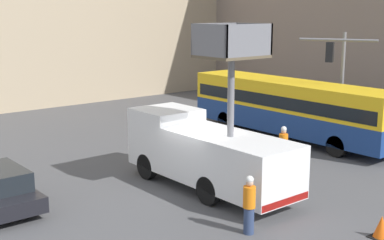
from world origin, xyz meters
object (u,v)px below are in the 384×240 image
at_px(road_worker_near_truck, 249,205).
at_px(traffic_light_pole, 338,69).
at_px(city_bus, 290,105).
at_px(road_worker_directing, 283,147).
at_px(traffic_cone_near_truck, 381,228).
at_px(utility_truck, 206,150).

bearing_deg(road_worker_near_truck, traffic_light_pole, 46.17).
relative_size(city_bus, road_worker_near_truck, 6.61).
bearing_deg(road_worker_near_truck, road_worker_directing, 54.94).
height_order(traffic_light_pole, road_worker_near_truck, traffic_light_pole).
height_order(city_bus, road_worker_near_truck, city_bus).
bearing_deg(traffic_cone_near_truck, road_worker_near_truck, 136.10).
bearing_deg(traffic_cone_near_truck, city_bus, 53.02).
relative_size(traffic_light_pole, road_worker_directing, 3.03).
distance_m(city_bus, road_worker_directing, 5.51).
bearing_deg(traffic_light_pole, road_worker_directing, -167.62).
distance_m(road_worker_directing, traffic_cone_near_truck, 7.39).
xyz_separation_m(traffic_light_pole, traffic_cone_near_truck, (-8.36, -7.77, -3.46)).
height_order(utility_truck, city_bus, utility_truck).
xyz_separation_m(city_bus, road_worker_directing, (-4.30, -3.33, -0.87)).
bearing_deg(traffic_light_pole, utility_truck, -173.03).
bearing_deg(city_bus, traffic_light_pole, -167.85).
xyz_separation_m(city_bus, traffic_light_pole, (0.86, -2.20, 2.01)).
bearing_deg(city_bus, road_worker_near_truck, 115.86).
bearing_deg(road_worker_directing, utility_truck, 87.81).
relative_size(traffic_light_pole, traffic_cone_near_truck, 8.02).
bearing_deg(city_bus, road_worker_directing, 118.50).
relative_size(utility_truck, road_worker_near_truck, 4.10).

